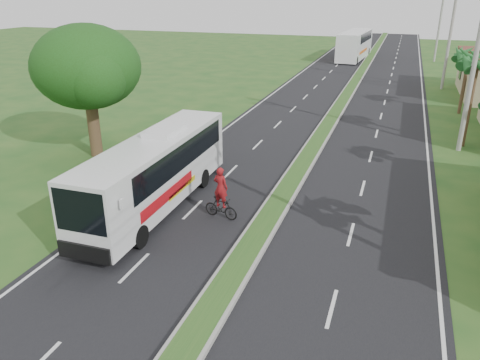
% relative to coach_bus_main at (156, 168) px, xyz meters
% --- Properties ---
extents(ground, '(180.00, 180.00, 0.00)m').
position_rel_coach_bus_main_xyz_m(ground, '(5.08, -4.79, -1.91)').
color(ground, '#214E1C').
rests_on(ground, ground).
extents(road_asphalt, '(14.00, 160.00, 0.02)m').
position_rel_coach_bus_main_xyz_m(road_asphalt, '(5.08, 15.21, -1.90)').
color(road_asphalt, black).
rests_on(road_asphalt, ground).
extents(median_strip, '(1.20, 160.00, 0.18)m').
position_rel_coach_bus_main_xyz_m(median_strip, '(5.08, 15.21, -1.80)').
color(median_strip, gray).
rests_on(median_strip, ground).
extents(lane_edge_left, '(0.12, 160.00, 0.01)m').
position_rel_coach_bus_main_xyz_m(lane_edge_left, '(-1.62, 15.21, -1.91)').
color(lane_edge_left, silver).
rests_on(lane_edge_left, ground).
extents(lane_edge_right, '(0.12, 160.00, 0.01)m').
position_rel_coach_bus_main_xyz_m(lane_edge_right, '(11.78, 15.21, -1.91)').
color(lane_edge_right, silver).
rests_on(lane_edge_right, ground).
extents(palm_verge_c, '(2.40, 2.40, 5.85)m').
position_rel_coach_bus_main_xyz_m(palm_verge_c, '(13.88, 14.21, 3.22)').
color(palm_verge_c, '#473321').
rests_on(palm_verge_c, ground).
extents(palm_verge_d, '(2.40, 2.40, 5.25)m').
position_rel_coach_bus_main_xyz_m(palm_verge_d, '(14.38, 23.21, 2.64)').
color(palm_verge_d, '#473321').
rests_on(palm_verge_d, ground).
extents(shade_tree, '(6.30, 6.00, 7.54)m').
position_rel_coach_bus_main_xyz_m(shade_tree, '(-7.03, 5.23, 3.12)').
color(shade_tree, '#473321').
rests_on(shade_tree, ground).
extents(utility_pole_b, '(3.20, 0.28, 12.00)m').
position_rel_coach_bus_main_xyz_m(utility_pole_b, '(13.55, 13.21, 4.35)').
color(utility_pole_b, gray).
rests_on(utility_pole_b, ground).
extents(utility_pole_c, '(1.60, 0.28, 11.00)m').
position_rel_coach_bus_main_xyz_m(utility_pole_c, '(13.58, 33.21, 3.77)').
color(utility_pole_c, gray).
rests_on(utility_pole_c, ground).
extents(utility_pole_d, '(1.60, 0.28, 10.50)m').
position_rel_coach_bus_main_xyz_m(utility_pole_d, '(13.58, 53.21, 3.51)').
color(utility_pole_d, gray).
rests_on(utility_pole_d, ground).
extents(coach_bus_main, '(2.37, 10.75, 3.47)m').
position_rel_coach_bus_main_xyz_m(coach_bus_main, '(0.00, 0.00, 0.00)').
color(coach_bus_main, silver).
rests_on(coach_bus_main, ground).
extents(coach_bus_far, '(3.61, 12.98, 3.74)m').
position_rel_coach_bus_main_xyz_m(coach_bus_far, '(2.94, 52.22, 0.21)').
color(coach_bus_far, white).
rests_on(coach_bus_far, ground).
extents(motorcyclist, '(1.65, 0.73, 2.35)m').
position_rel_coach_bus_main_xyz_m(motorcyclist, '(3.08, -0.11, -1.01)').
color(motorcyclist, black).
rests_on(motorcyclist, ground).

